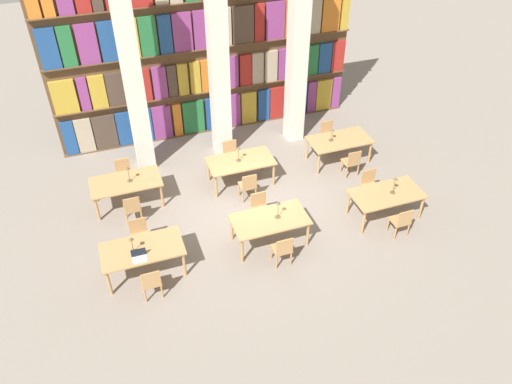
{
  "coord_description": "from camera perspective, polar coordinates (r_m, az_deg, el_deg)",
  "views": [
    {
      "loc": [
        -3.28,
        -9.47,
        8.58
      ],
      "look_at": [
        0.0,
        -0.13,
        0.68
      ],
      "focal_mm": 35.0,
      "sensor_mm": 36.0,
      "label": 1
    }
  ],
  "objects": [
    {
      "name": "reading_table_3",
      "position": [
        13.38,
        -14.64,
        0.91
      ],
      "size": [
        1.81,
        0.97,
        0.75
      ],
      "color": "tan",
      "rests_on": "ground_plane"
    },
    {
      "name": "pillar_left",
      "position": [
        13.66,
        -14.08,
        13.35
      ],
      "size": [
        0.5,
        0.5,
        6.0
      ],
      "color": "silver",
      "rests_on": "ground_plane"
    },
    {
      "name": "chair_11",
      "position": [
        15.47,
        8.21,
        6.54
      ],
      "size": [
        0.42,
        0.4,
        0.86
      ],
      "rotation": [
        0.0,
        0.0,
        3.14
      ],
      "color": "tan",
      "rests_on": "ground_plane"
    },
    {
      "name": "chair_8",
      "position": [
        13.23,
        -0.91,
        0.78
      ],
      "size": [
        0.42,
        0.4,
        0.86
      ],
      "color": "tan",
      "rests_on": "ground_plane"
    },
    {
      "name": "chair_0",
      "position": [
        11.01,
        -11.89,
        -10.01
      ],
      "size": [
        0.42,
        0.4,
        0.86
      ],
      "color": "tan",
      "rests_on": "ground_plane"
    },
    {
      "name": "reading_table_1",
      "position": [
        11.83,
        1.58,
        -3.39
      ],
      "size": [
        1.81,
        0.97,
        0.75
      ],
      "color": "tan",
      "rests_on": "ground_plane"
    },
    {
      "name": "desk_lamp_3",
      "position": [
        13.14,
        -14.4,
        2.26
      ],
      "size": [
        0.14,
        0.14,
        0.44
      ],
      "color": "brown",
      "rests_on": "reading_table_3"
    },
    {
      "name": "desk_lamp_1",
      "position": [
        11.62,
        2.55,
        -1.68
      ],
      "size": [
        0.14,
        0.14,
        0.48
      ],
      "color": "brown",
      "rests_on": "reading_table_1"
    },
    {
      "name": "pillar_right",
      "position": [
        14.74,
        4.8,
        16.24
      ],
      "size": [
        0.5,
        0.5,
        6.0
      ],
      "color": "silver",
      "rests_on": "ground_plane"
    },
    {
      "name": "pillar_center",
      "position": [
        14.02,
        -4.35,
        15.05
      ],
      "size": [
        0.5,
        0.5,
        6.0
      ],
      "color": "silver",
      "rests_on": "ground_plane"
    },
    {
      "name": "desk_lamp_2",
      "position": [
        12.79,
        15.58,
        1.07
      ],
      "size": [
        0.14,
        0.14,
        0.49
      ],
      "color": "brown",
      "rests_on": "reading_table_2"
    },
    {
      "name": "chair_4",
      "position": [
        12.65,
        16.27,
        -3.2
      ],
      "size": [
        0.42,
        0.4,
        0.86
      ],
      "color": "tan",
      "rests_on": "ground_plane"
    },
    {
      "name": "desk_lamp_0",
      "position": [
        11.12,
        -14.02,
        -5.58
      ],
      "size": [
        0.14,
        0.14,
        0.42
      ],
      "color": "brown",
      "rests_on": "reading_table_0"
    },
    {
      "name": "reading_table_2",
      "position": [
        12.98,
        14.67,
        -0.41
      ],
      "size": [
        1.81,
        0.97,
        0.75
      ],
      "color": "tan",
      "rests_on": "ground_plane"
    },
    {
      "name": "reading_table_4",
      "position": [
        13.71,
        -1.77,
        3.35
      ],
      "size": [
        1.81,
        0.97,
        0.75
      ],
      "color": "tan",
      "rests_on": "ground_plane"
    },
    {
      "name": "chair_9",
      "position": [
        14.42,
        -2.87,
        4.31
      ],
      "size": [
        0.42,
        0.4,
        0.86
      ],
      "rotation": [
        0.0,
        0.0,
        3.14
      ],
      "color": "tan",
      "rests_on": "ground_plane"
    },
    {
      "name": "laptop",
      "position": [
        11.1,
        -13.18,
        -7.26
      ],
      "size": [
        0.32,
        0.22,
        0.21
      ],
      "color": "silver",
      "rests_on": "reading_table_0"
    },
    {
      "name": "desk_lamp_5",
      "position": [
        14.52,
        8.68,
        6.71
      ],
      "size": [
        0.14,
        0.14,
        0.39
      ],
      "color": "brown",
      "rests_on": "reading_table_5"
    },
    {
      "name": "chair_6",
      "position": [
        12.9,
        -13.95,
        -1.76
      ],
      "size": [
        0.42,
        0.4,
        0.86
      ],
      "color": "tan",
      "rests_on": "ground_plane"
    },
    {
      "name": "bookshelf_bank",
      "position": [
        15.36,
        -5.59,
        15.62
      ],
      "size": [
        9.26,
        0.35,
        5.5
      ],
      "color": "brown",
      "rests_on": "ground_plane"
    },
    {
      "name": "chair_2",
      "position": [
        11.46,
        3.05,
        -6.54
      ],
      "size": [
        0.42,
        0.4,
        0.86
      ],
      "color": "tan",
      "rests_on": "ground_plane"
    },
    {
      "name": "reading_table_5",
      "position": [
        14.79,
        9.51,
        5.69
      ],
      "size": [
        1.81,
        0.97,
        0.75
      ],
      "color": "tan",
      "rests_on": "ground_plane"
    },
    {
      "name": "desk_lamp_4",
      "position": [
        13.48,
        -2.02,
        4.68
      ],
      "size": [
        0.14,
        0.14,
        0.46
      ],
      "color": "brown",
      "rests_on": "reading_table_4"
    },
    {
      "name": "chair_1",
      "position": [
        12.1,
        -13.15,
        -4.78
      ],
      "size": [
        0.42,
        0.4,
        0.86
      ],
      "rotation": [
        0.0,
        0.0,
        3.14
      ],
      "color": "tan",
      "rests_on": "ground_plane"
    },
    {
      "name": "ground_plane",
      "position": [
        13.19,
        -0.18,
        -1.97
      ],
      "size": [
        40.0,
        40.0,
        0.0
      ],
      "primitive_type": "plane",
      "color": "gray"
    },
    {
      "name": "chair_7",
      "position": [
        14.12,
        -14.84,
        2.07
      ],
      "size": [
        0.42,
        0.4,
        0.86
      ],
      "rotation": [
        0.0,
        0.0,
        3.14
      ],
      "color": "tan",
      "rests_on": "ground_plane"
    },
    {
      "name": "chair_5",
      "position": [
        13.6,
        12.87,
        0.84
      ],
      "size": [
        0.42,
        0.4,
        0.86
      ],
      "rotation": [
        0.0,
        0.0,
        3.14
      ],
      "color": "tan",
      "rests_on": "ground_plane"
    },
    {
      "name": "chair_3",
      "position": [
        12.51,
        0.44,
        -1.83
      ],
      "size": [
        0.42,
        0.4,
        0.86
      ],
      "rotation": [
        0.0,
        0.0,
        3.14
      ],
      "color": "tan",
      "rests_on": "ground_plane"
    },
    {
      "name": "chair_10",
      "position": [
        14.36,
        10.87,
        3.43
      ],
      "size": [
        0.42,
        0.4,
        0.86
      ],
      "color": "tan",
      "rests_on": "ground_plane"
    },
    {
      "name": "reading_table_0",
      "position": [
        11.4,
        -12.86,
        -6.59
      ],
      "size": [
        1.81,
        0.97,
        0.75
      ],
      "color": "tan",
      "rests_on": "ground_plane"
    }
  ]
}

